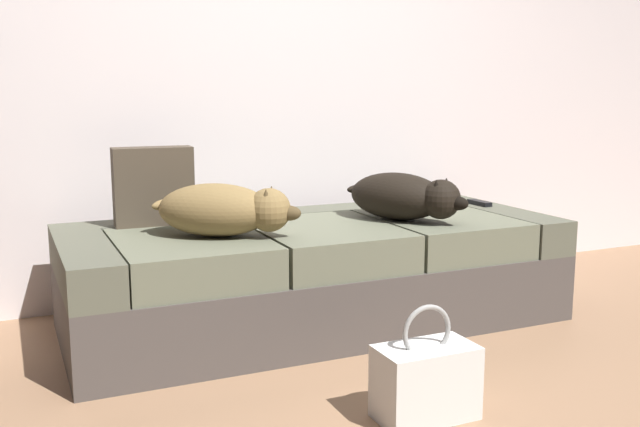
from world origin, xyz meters
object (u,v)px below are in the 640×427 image
Objects in this scene: dog_tan at (224,210)px; dog_dark at (404,196)px; tv_remote at (479,203)px; throw_pillow at (153,186)px; handbag at (426,380)px; couch at (315,273)px.

dog_tan is 0.98× the size of dog_dark.
dog_tan is 0.85m from dog_dark.
dog_dark is at bearing 1.23° from dog_tan.
dog_dark reaches higher than tv_remote.
dog_dark is 1.74× the size of throw_pillow.
throw_pillow reaches higher than tv_remote.
dog_dark is 1.13m from handbag.
dog_tan is 1.54× the size of handbag.
handbag is at bearing -116.57° from dog_dark.
couch is at bearing 165.63° from dog_dark.
tv_remote is 0.44× the size of throw_pillow.
throw_pillow is (-0.66, 0.25, 0.40)m from couch.
throw_pillow is (-1.06, 0.35, 0.06)m from dog_dark.
tv_remote is at bearing 47.58° from handbag.
couch is 3.76× the size of dog_tan.
tv_remote is (0.58, 0.21, -0.10)m from dog_dark.
handbag is (0.59, -1.28, -0.50)m from throw_pillow.
dog_dark reaches higher than handbag.
handbag is (-1.04, -1.14, -0.35)m from tv_remote.
dog_tan is at bearing -172.55° from tv_remote.
dog_tan is 3.87× the size of tv_remote.
couch is 3.70× the size of dog_dark.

